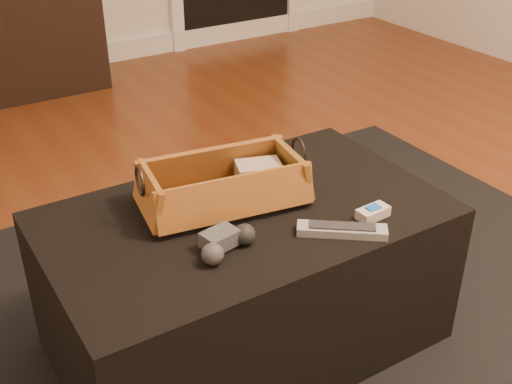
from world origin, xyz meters
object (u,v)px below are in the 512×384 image
tv_remote (218,199)px  game_controller (225,242)px  cream_gadget (373,213)px  ottoman (246,279)px  wicker_basket (223,187)px  silver_remote (342,230)px

tv_remote → game_controller: (-0.08, -0.18, -0.00)m
tv_remote → cream_gadget: size_ratio=2.59×
ottoman → wicker_basket: size_ratio=2.23×
silver_remote → wicker_basket: bearing=121.8°
wicker_basket → tv_remote: bearing=-151.9°
silver_remote → cream_gadget: cream_gadget is taller
wicker_basket → game_controller: bearing=-118.2°
ottoman → silver_remote: size_ratio=5.05×
tv_remote → silver_remote: size_ratio=1.12×
silver_remote → game_controller: bearing=162.9°
tv_remote → cream_gadget: tv_remote is taller
tv_remote → game_controller: bearing=-111.0°
wicker_basket → cream_gadget: 0.38m
wicker_basket → silver_remote: (0.17, -0.27, -0.04)m
game_controller → silver_remote: 0.28m
ottoman → silver_remote: 0.34m
ottoman → cream_gadget: size_ratio=11.68×
tv_remote → game_controller: 0.19m
ottoman → cream_gadget: 0.39m
cream_gadget → game_controller: bearing=170.4°
wicker_basket → game_controller: size_ratio=2.75×
silver_remote → tv_remote: bearing=126.5°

